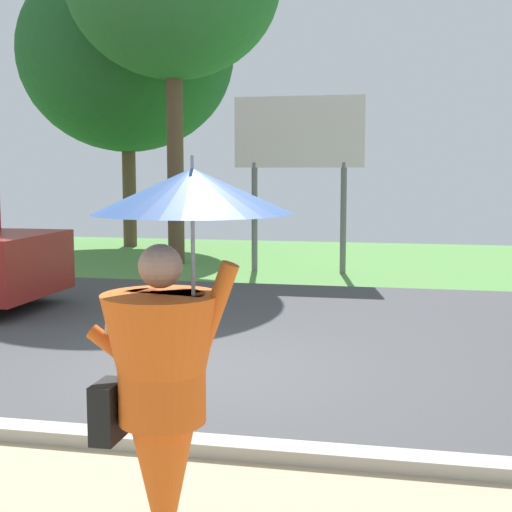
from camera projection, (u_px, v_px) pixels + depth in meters
name	position (u px, v px, depth m)	size (l,w,h in m)	color
ground_plane	(250.00, 320.00, 10.39)	(40.00, 22.00, 0.20)	#424244
monk_pedestrian	(169.00, 365.00, 3.68)	(1.06, 0.98, 2.13)	#E55B19
roadside_billboard	(299.00, 145.00, 14.66)	(2.60, 0.12, 3.50)	slate
tree_left_far	(127.00, 54.00, 19.40)	(5.63, 5.63, 7.64)	brown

